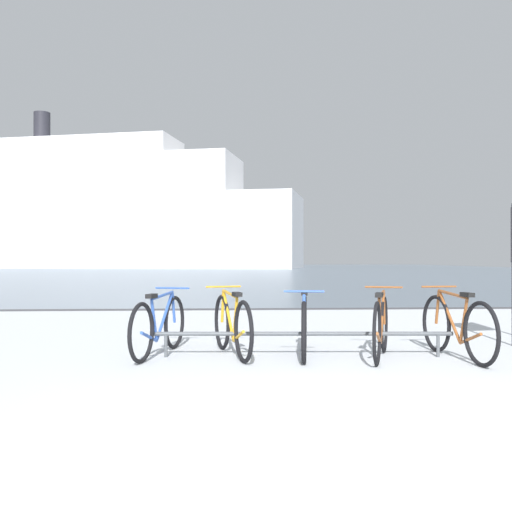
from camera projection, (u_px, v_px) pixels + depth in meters
name	position (u px, v px, depth m)	size (l,w,h in m)	color
ground	(233.00, 271.00, 57.46)	(80.00, 132.00, 0.08)	silver
bike_rack	(302.00, 335.00, 6.98)	(3.63, 0.24, 0.31)	#4C5156
bicycle_0	(159.00, 325.00, 7.09)	(0.60, 1.74, 0.81)	black
bicycle_1	(232.00, 325.00, 7.07)	(0.56, 1.71, 0.83)	black
bicycle_2	(304.00, 326.00, 7.03)	(0.46, 1.71, 0.82)	black
bicycle_3	(381.00, 326.00, 6.87)	(0.67, 1.58, 0.84)	black
bicycle_4	(457.00, 327.00, 6.85)	(0.46, 1.77, 0.84)	black
ferry_ship	(94.00, 215.00, 78.51)	(55.91, 25.21, 21.37)	silver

